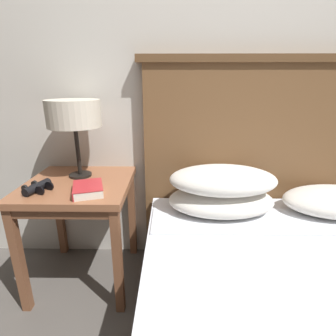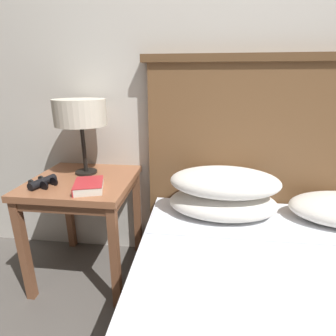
# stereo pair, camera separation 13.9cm
# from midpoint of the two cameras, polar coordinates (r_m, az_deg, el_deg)

# --- Properties ---
(wall_back) EXTENTS (8.00, 0.06, 2.60)m
(wall_back) POSITION_cam_midpoint_polar(r_m,az_deg,el_deg) (1.69, 11.66, 21.86)
(wall_back) COLOR beige
(wall_back) RESTS_ON ground_plane
(nightstand) EXTENTS (0.58, 0.58, 0.65)m
(nightstand) POSITION_cam_midpoint_polar(r_m,az_deg,el_deg) (1.62, -15.52, -5.11)
(nightstand) COLOR brown
(nightstand) RESTS_ON ground_plane
(table_lamp) EXTENTS (0.30, 0.30, 0.44)m
(table_lamp) POSITION_cam_midpoint_polar(r_m,az_deg,el_deg) (1.59, -16.18, 11.23)
(table_lamp) COLOR black
(table_lamp) RESTS_ON nightstand
(book_on_nightstand) EXTENTS (0.19, 0.22, 0.04)m
(book_on_nightstand) POSITION_cam_midpoint_polar(r_m,az_deg,el_deg) (1.40, -14.27, -3.83)
(book_on_nightstand) COLOR silver
(book_on_nightstand) RESTS_ON nightstand
(binoculars_pair) EXTENTS (0.15, 0.16, 0.05)m
(binoculars_pair) POSITION_cam_midpoint_polar(r_m,az_deg,el_deg) (1.53, -23.31, -2.88)
(binoculars_pair) COLOR black
(binoculars_pair) RESTS_ON nightstand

